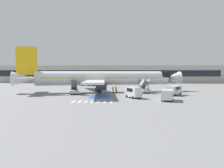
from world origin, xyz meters
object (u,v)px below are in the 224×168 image
boarding_stairs_forward (144,89)px  fuel_tanker (91,82)px  airliner (102,78)px  traffic_cone_2 (129,93)px  service_van_1 (174,90)px  ground_crew_0 (113,89)px  service_van_2 (133,92)px  boarding_stairs_aft (74,90)px  ground_crew_3 (116,89)px  traffic_cone_0 (115,93)px  terminal_building (108,74)px  ground_crew_2 (99,90)px  traffic_cone_1 (180,92)px  ground_crew_1 (116,90)px  service_van_0 (167,94)px

boarding_stairs_forward → fuel_tanker: 35.28m
airliner → traffic_cone_2: size_ratio=91.76×
service_van_1 → ground_crew_0: bearing=-160.7°
boarding_stairs_forward → service_van_2: boarding_stairs_forward is taller
service_van_2 → ground_crew_0: size_ratio=2.57×
boarding_stairs_aft → ground_crew_0: size_ratio=3.03×
service_van_1 → boarding_stairs_aft: bearing=-146.7°
service_van_1 → ground_crew_3: bearing=-164.6°
boarding_stairs_forward → fuel_tanker: boarding_stairs_forward is taller
ground_crew_0 → ground_crew_3: ground_crew_0 is taller
boarding_stairs_forward → traffic_cone_0: size_ratio=12.15×
traffic_cone_0 → terminal_building: 63.32m
boarding_stairs_forward → ground_crew_2: boarding_stairs_forward is taller
service_van_2 → traffic_cone_0: bearing=-90.8°
service_van_1 → traffic_cone_1: bearing=96.1°
traffic_cone_0 → ground_crew_2: bearing=161.9°
traffic_cone_2 → service_van_1: bearing=-12.7°
service_van_1 → traffic_cone_0: size_ratio=11.41×
fuel_tanker → ground_crew_2: bearing=12.4°
service_van_1 → terminal_building: (-20.19, 64.90, 3.17)m
ground_crew_1 → traffic_cone_1: ground_crew_1 is taller
boarding_stairs_aft → ground_crew_3: 11.33m
traffic_cone_0 → ground_crew_1: bearing=80.4°
service_van_0 → ground_crew_3: 19.10m
service_van_0 → traffic_cone_0: (-10.79, 12.11, -1.06)m
boarding_stairs_forward → service_van_0: size_ratio=1.07×
boarding_stairs_forward → traffic_cone_1: (9.26, -1.73, -0.68)m
boarding_stairs_forward → fuel_tanker: (-18.61, 29.96, 0.62)m
airliner → ground_crew_1: (4.25, -3.89, -2.91)m
boarding_stairs_aft → service_van_1: boarding_stairs_aft is taller
boarding_stairs_forward → airliner: bearing=157.8°
ground_crew_1 → ground_crew_2: bearing=27.7°
service_van_1 → ground_crew_3: (-14.36, 5.75, -0.35)m
traffic_cone_2 → service_van_0: bearing=-60.4°
ground_crew_2 → traffic_cone_2: bearing=-150.9°
service_van_1 → ground_crew_3: service_van_1 is taller
traffic_cone_1 → boarding_stairs_forward: bearing=169.4°
service_van_0 → terminal_building: size_ratio=0.04×
ground_crew_3 → ground_crew_1: bearing=128.6°
service_van_0 → ground_crew_1: bearing=-38.6°
ground_crew_1 → traffic_cone_0: size_ratio=3.90×
service_van_2 → ground_crew_3: bearing=-99.7°
service_van_1 → traffic_cone_2: 11.23m
boarding_stairs_forward → ground_crew_1: bearing=-178.1°
ground_crew_1 → traffic_cone_0: bearing=100.8°
service_van_2 → traffic_cone_1: (12.76, 10.16, -1.09)m
fuel_tanker → traffic_cone_1: 42.22m
boarding_stairs_aft → ground_crew_0: bearing=5.0°
ground_crew_1 → traffic_cone_1: (16.70, 0.23, -0.72)m
service_van_0 → ground_crew_0: 18.83m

